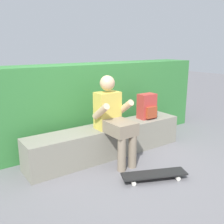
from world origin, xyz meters
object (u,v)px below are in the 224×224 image
at_px(bench_main, 108,140).
at_px(person_skater, 113,117).
at_px(skateboard_near_person, 154,174).
at_px(backpack_on_bench, 147,107).

height_order(bench_main, person_skater, person_skater).
relative_size(bench_main, skateboard_near_person, 3.05).
xyz_separation_m(person_skater, backpack_on_bench, (0.81, 0.20, -0.01)).
bearing_deg(bench_main, skateboard_near_person, -88.17).
distance_m(skateboard_near_person, backpack_on_bench, 1.31).
relative_size(skateboard_near_person, backpack_on_bench, 2.04).
bearing_deg(backpack_on_bench, person_skater, -165.96).
relative_size(bench_main, backpack_on_bench, 6.21).
xyz_separation_m(bench_main, backpack_on_bench, (0.75, -0.01, 0.42)).
relative_size(person_skater, skateboard_near_person, 1.47).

